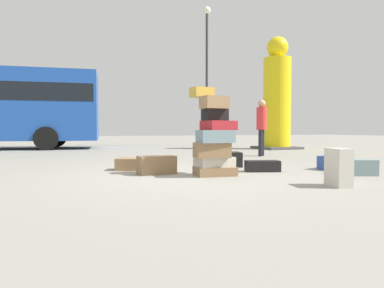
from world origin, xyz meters
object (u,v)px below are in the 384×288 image
at_px(suitcase_black_foreground_near, 262,166).
at_px(suitcase_cream_upright_blue, 339,167).
at_px(suitcase_slate_left_side, 358,167).
at_px(lamp_post, 207,57).
at_px(suitcase_black_right_side, 225,159).
at_px(suitcase_tower, 214,140).
at_px(suitcase_navy_behind_tower, 334,163).
at_px(yellow_dummy_statue, 277,99).
at_px(person_bearded_onlooker, 262,123).
at_px(suitcase_brown_foreground_far, 157,165).
at_px(suitcase_brown_white_trunk, 131,164).

distance_m(suitcase_black_foreground_near, suitcase_cream_upright_blue, 1.83).
distance_m(suitcase_slate_left_side, lamp_post, 11.76).
bearing_deg(suitcase_cream_upright_blue, suitcase_slate_left_side, 44.98).
distance_m(suitcase_black_right_side, lamp_post, 10.32).
distance_m(suitcase_tower, suitcase_navy_behind_tower, 2.62).
xyz_separation_m(suitcase_black_foreground_near, yellow_dummy_statue, (4.78, 6.38, 1.93)).
distance_m(suitcase_black_right_side, suitcase_slate_left_side, 2.54).
xyz_separation_m(suitcase_navy_behind_tower, suitcase_slate_left_side, (-0.25, -0.82, 0.00)).
bearing_deg(person_bearded_onlooker, suitcase_cream_upright_blue, 24.74).
xyz_separation_m(suitcase_navy_behind_tower, yellow_dummy_statue, (3.29, 6.58, 1.90)).
distance_m(suitcase_cream_upright_blue, lamp_post, 12.71).
distance_m(suitcase_brown_foreground_far, suitcase_navy_behind_tower, 3.47).
height_order(person_bearded_onlooker, lamp_post, lamp_post).
relative_size(suitcase_black_foreground_near, suitcase_cream_upright_blue, 1.20).
relative_size(suitcase_cream_upright_blue, lamp_post, 0.08).
relative_size(yellow_dummy_statue, lamp_post, 0.68).
distance_m(person_bearded_onlooker, yellow_dummy_statue, 4.26).
bearing_deg(suitcase_brown_foreground_far, lamp_post, 57.54).
bearing_deg(yellow_dummy_statue, suitcase_slate_left_side, -115.53).
height_order(suitcase_black_right_side, suitcase_navy_behind_tower, suitcase_black_right_side).
xyz_separation_m(suitcase_black_right_side, lamp_post, (3.44, 8.80, 4.15)).
bearing_deg(lamp_post, yellow_dummy_statue, -64.67).
relative_size(suitcase_brown_white_trunk, suitcase_brown_foreground_far, 0.85).
height_order(suitcase_black_right_side, suitcase_slate_left_side, suitcase_black_right_side).
bearing_deg(yellow_dummy_statue, suitcase_cream_upright_blue, -120.06).
bearing_deg(suitcase_black_foreground_near, suitcase_brown_foreground_far, -173.91).
bearing_deg(suitcase_black_right_side, suitcase_cream_upright_blue, -68.63).
relative_size(suitcase_black_foreground_near, person_bearded_onlooker, 0.38).
xyz_separation_m(suitcase_tower, suitcase_black_foreground_near, (1.08, 0.18, -0.51)).
bearing_deg(suitcase_navy_behind_tower, suitcase_brown_foreground_far, 152.45).
height_order(suitcase_tower, suitcase_black_foreground_near, suitcase_tower).
relative_size(suitcase_brown_white_trunk, suitcase_slate_left_side, 0.99).
xyz_separation_m(suitcase_black_foreground_near, suitcase_black_right_side, (-0.28, 1.01, 0.05)).
distance_m(suitcase_tower, yellow_dummy_statue, 8.91).
bearing_deg(suitcase_brown_foreground_far, suitcase_cream_upright_blue, -52.34).
bearing_deg(suitcase_navy_behind_tower, suitcase_cream_upright_blue, -150.07).
relative_size(suitcase_cream_upright_blue, suitcase_slate_left_side, 0.94).
xyz_separation_m(suitcase_brown_foreground_far, suitcase_black_right_side, (1.65, 0.64, -0.01)).
bearing_deg(suitcase_brown_white_trunk, suitcase_brown_foreground_far, -47.81).
height_order(suitcase_black_foreground_near, suitcase_cream_upright_blue, suitcase_cream_upright_blue).
bearing_deg(lamp_post, suitcase_tower, -113.00).
xyz_separation_m(suitcase_brown_white_trunk, person_bearded_onlooker, (4.30, 2.12, 0.87)).
bearing_deg(suitcase_navy_behind_tower, suitcase_black_right_side, 127.54).
bearing_deg(suitcase_black_foreground_near, suitcase_brown_white_trunk, 169.72).
bearing_deg(suitcase_black_foreground_near, person_bearded_onlooker, 74.64).
height_order(suitcase_tower, suitcase_black_right_side, suitcase_tower).
relative_size(suitcase_black_foreground_near, suitcase_slate_left_side, 1.12).
relative_size(suitcase_brown_foreground_far, yellow_dummy_statue, 0.14).
relative_size(suitcase_tower, suitcase_brown_foreground_far, 2.34).
height_order(suitcase_tower, person_bearded_onlooker, person_bearded_onlooker).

